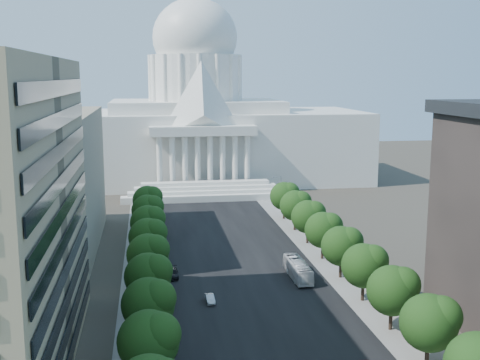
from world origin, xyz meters
TOP-DOWN VIEW (x-y plane):
  - road_asphalt at (0.00, 90.00)m, footprint 30.00×260.00m
  - sidewalk_left at (-19.00, 90.00)m, footprint 8.00×260.00m
  - sidewalk_right at (19.00, 90.00)m, footprint 8.00×260.00m
  - capitol at (0.00, 184.89)m, footprint 120.00×56.00m
  - office_block_left_far at (-48.00, 100.00)m, footprint 38.00×52.00m
  - tree_l_c at (-17.66, 35.81)m, footprint 7.79×7.60m
  - tree_l_d at (-17.66, 47.81)m, footprint 7.79×7.60m
  - tree_l_e at (-17.66, 59.81)m, footprint 7.79×7.60m
  - tree_l_f at (-17.66, 71.81)m, footprint 7.79×7.60m
  - tree_l_g at (-17.66, 83.81)m, footprint 7.79×7.60m
  - tree_l_h at (-17.66, 95.81)m, footprint 7.79×7.60m
  - tree_l_i at (-17.66, 107.81)m, footprint 7.79×7.60m
  - tree_l_j at (-17.66, 119.81)m, footprint 7.79×7.60m
  - tree_r_c at (18.34, 35.81)m, footprint 7.79×7.60m
  - tree_r_d at (18.34, 47.81)m, footprint 7.79×7.60m
  - tree_r_e at (18.34, 59.81)m, footprint 7.79×7.60m
  - tree_r_f at (18.34, 71.81)m, footprint 7.79×7.60m
  - tree_r_g at (18.34, 83.81)m, footprint 7.79×7.60m
  - tree_r_h at (18.34, 95.81)m, footprint 7.79×7.60m
  - tree_r_i at (18.34, 107.81)m, footprint 7.79×7.60m
  - tree_r_j at (18.34, 119.81)m, footprint 7.79×7.60m
  - streetlight_b at (19.90, 35.00)m, footprint 2.61×0.44m
  - streetlight_c at (19.90, 60.00)m, footprint 2.61×0.44m
  - streetlight_d at (19.90, 85.00)m, footprint 2.61×0.44m
  - streetlight_e at (19.90, 110.00)m, footprint 2.61×0.44m
  - streetlight_f at (19.90, 135.00)m, footprint 2.61×0.44m
  - car_silver at (-7.78, 63.05)m, footprint 1.56×4.01m
  - car_dark_b at (-13.48, 76.83)m, footprint 2.20×5.38m
  - city_bus at (9.91, 72.82)m, footprint 2.95×12.39m

SIDE VIEW (x-z plane):
  - road_asphalt at x=0.00m, z-range -0.01..0.01m
  - sidewalk_left at x=-19.00m, z-range -0.01..0.01m
  - sidewalk_right at x=19.00m, z-range -0.01..0.01m
  - car_silver at x=-7.78m, z-range 0.00..1.30m
  - car_dark_b at x=-13.48m, z-range 0.00..1.56m
  - city_bus at x=9.91m, z-range 0.00..3.45m
  - streetlight_b at x=19.90m, z-range 1.32..10.32m
  - streetlight_c at x=19.90m, z-range 1.32..10.32m
  - streetlight_d at x=19.90m, z-range 1.32..10.32m
  - streetlight_e at x=19.90m, z-range 1.32..10.32m
  - streetlight_f at x=19.90m, z-range 1.32..10.32m
  - tree_l_c at x=-17.66m, z-range 1.47..11.44m
  - tree_l_d at x=-17.66m, z-range 1.47..11.44m
  - tree_l_e at x=-17.66m, z-range 1.47..11.44m
  - tree_l_f at x=-17.66m, z-range 1.47..11.44m
  - tree_l_g at x=-17.66m, z-range 1.47..11.44m
  - tree_l_h at x=-17.66m, z-range 1.47..11.44m
  - tree_l_i at x=-17.66m, z-range 1.47..11.44m
  - tree_l_j at x=-17.66m, z-range 1.47..11.44m
  - tree_r_c at x=18.34m, z-range 1.47..11.44m
  - tree_r_d at x=18.34m, z-range 1.47..11.44m
  - tree_r_e at x=18.34m, z-range 1.47..11.44m
  - tree_r_f at x=18.34m, z-range 1.47..11.44m
  - tree_r_g at x=18.34m, z-range 1.47..11.44m
  - tree_r_h at x=18.34m, z-range 1.47..11.44m
  - tree_r_i at x=18.34m, z-range 1.47..11.44m
  - tree_r_j at x=18.34m, z-range 1.47..11.44m
  - office_block_left_far at x=-48.00m, z-range 0.00..30.00m
  - capitol at x=0.00m, z-range -16.49..56.51m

